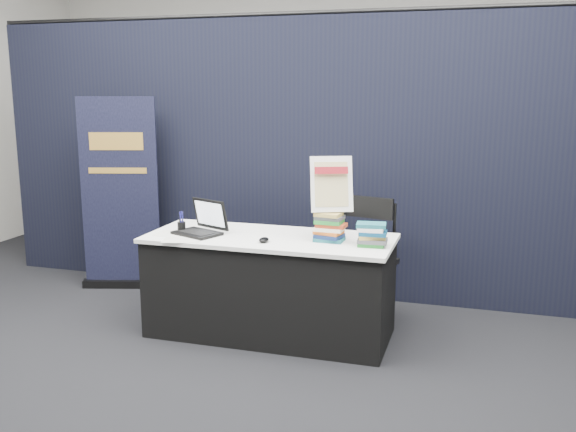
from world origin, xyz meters
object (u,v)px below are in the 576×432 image
Objects in this scene: book_stack_short at (372,235)px; info_sign at (332,185)px; pullup_banner at (120,205)px; laptop at (199,226)px; stacking_chair at (363,256)px; book_stack_tall at (330,227)px; display_table at (270,285)px.

info_sign is (-0.31, 0.09, 0.32)m from book_stack_short.
info_sign is 2.24m from pullup_banner.
laptop is 1.36m from pullup_banner.
info_sign is (0.98, 0.08, 0.34)m from laptop.
pullup_banner is 1.78× the size of stacking_chair.
book_stack_tall is at bearing -34.36° from pullup_banner.
laptop is at bearing -172.68° from display_table.
laptop is at bearing -49.74° from pullup_banner.
book_stack_tall is 0.31m from book_stack_short.
info_sign is at bearing 27.29° from laptop.
stacking_chair reaches higher than book_stack_tall.
display_table is at bearing 29.69° from laptop.
book_stack_short is at bearing -10.19° from book_stack_tall.
stacking_chair is (0.61, 0.42, 0.17)m from display_table.
display_table is at bearing 159.67° from info_sign.
display_table is 0.76m from stacking_chair.
laptop is 1.90× the size of book_stack_short.
laptop is 1.29m from book_stack_short.
stacking_chair is at bearing 106.54° from book_stack_short.
pullup_banner is 2.30m from stacking_chair.
info_sign reaches higher than book_stack_short.
laptop is 1.90× the size of book_stack_tall.
book_stack_tall reaches higher than display_table.
display_table is 1.84× the size of stacking_chair.
laptop is 0.40× the size of stacking_chair.
display_table is at bearing 174.80° from book_stack_short.
info_sign reaches higher than book_stack_tall.
info_sign reaches higher than display_table.
book_stack_tall is at bearing -1.77° from display_table.
display_table is 0.89m from info_sign.
stacking_chair is (0.16, 0.40, -0.60)m from info_sign.
info_sign is 0.41× the size of stacking_chair.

